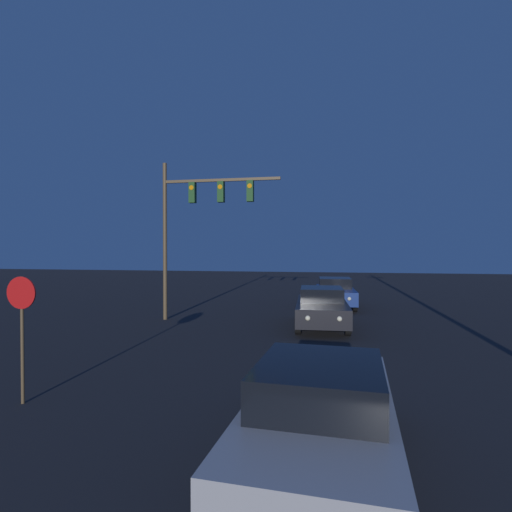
# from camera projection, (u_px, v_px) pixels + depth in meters

# --- Properties ---
(car_near) EXTENTS (2.25, 4.94, 1.58)m
(car_near) POSITION_uv_depth(u_px,v_px,m) (321.00, 413.00, 5.67)
(car_near) COLOR #99999E
(car_near) RESTS_ON ground_plane
(car_mid) EXTENTS (2.20, 4.92, 1.58)m
(car_mid) POSITION_uv_depth(u_px,v_px,m) (322.00, 307.00, 16.11)
(car_mid) COLOR black
(car_mid) RESTS_ON ground_plane
(car_far) EXTENTS (2.19, 4.92, 1.58)m
(car_far) POSITION_uv_depth(u_px,v_px,m) (335.00, 292.00, 21.68)
(car_far) COLOR navy
(car_far) RESTS_ON ground_plane
(traffic_signal_mast) EXTENTS (5.29, 0.30, 6.99)m
(traffic_signal_mast) POSITION_uv_depth(u_px,v_px,m) (196.00, 212.00, 17.54)
(traffic_signal_mast) COLOR brown
(traffic_signal_mast) RESTS_ON ground_plane
(stop_sign) EXTENTS (0.66, 0.07, 2.59)m
(stop_sign) POSITION_uv_depth(u_px,v_px,m) (22.00, 316.00, 8.08)
(stop_sign) COLOR brown
(stop_sign) RESTS_ON ground_plane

